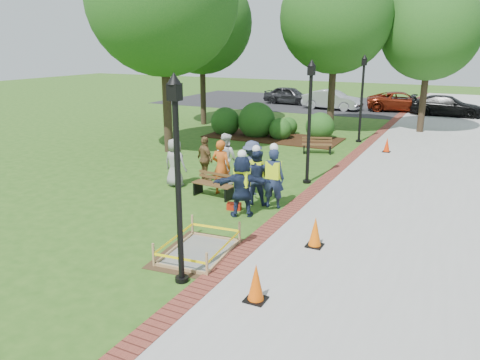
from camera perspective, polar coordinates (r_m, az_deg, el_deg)
The scene contains 35 objects.
ground at distance 12.95m, azimuth -4.38°, elevation -5.31°, with size 100.00×100.00×0.00m, color #285116.
sidewalk at distance 20.87m, azimuth 22.45°, elevation 1.91°, with size 6.00×60.00×0.02m, color #9E9E99.
brick_edging at distance 21.32m, azimuth 13.76°, elevation 2.99°, with size 0.50×60.00×0.03m, color maroon.
mulch_bed at distance 24.59m, azimuth 4.01°, elevation 5.18°, with size 7.00×3.00×0.05m, color #381E0F.
parking_lot at distance 38.10m, azimuth 17.16°, elevation 8.45°, with size 36.00×12.00×0.01m, color black.
wet_concrete_pad at distance 11.10m, azimuth -5.02°, elevation -7.83°, with size 1.91×2.45×0.55m.
bench_near at distance 15.03m, azimuth -3.26°, elevation -1.20°, with size 1.45×0.61×0.76m.
bench_far at distance 21.28m, azimuth 9.36°, elevation 3.81°, with size 1.40×0.87×0.72m.
cone_front at distance 9.10m, azimuth 1.95°, elevation -12.49°, with size 0.40×0.40×0.79m.
cone_back at distance 11.50m, azimuth 9.15°, elevation -6.35°, with size 0.39×0.39×0.77m.
cone_far at distance 22.21m, azimuth 17.47°, elevation 4.05°, with size 0.34×0.34×0.68m.
toolbox at distance 13.92m, azimuth -0.73°, elevation -3.23°, with size 0.41×0.23×0.21m, color #B11F0D.
lamp_near at distance 9.13m, azimuth -7.63°, elevation 1.69°, with size 0.28×0.28×4.26m.
lamp_mid at distance 16.25m, azimuth 8.49°, elevation 8.07°, with size 0.28×0.28×4.26m.
lamp_far at distance 23.93m, azimuth 14.67°, elevation 10.34°, with size 0.28×0.28×4.26m.
tree_back at distance 26.50m, azimuth 11.59°, elevation 18.90°, with size 5.91×5.91×9.06m.
tree_right at distance 27.70m, azimuth 22.21°, elevation 16.45°, with size 5.15×5.15×7.96m.
tree_far at distance 28.53m, azimuth -4.71°, elevation 18.57°, with size 5.85×5.85×8.83m.
shrub_a at distance 25.64m, azimuth -1.78°, elevation 5.62°, with size 1.58×1.58×1.58m, color #144917.
shrub_b at distance 25.03m, azimuth 2.02°, elevation 5.36°, with size 1.95×1.95×1.95m, color #144917.
shrub_c at distance 24.36m, azimuth 4.90°, elevation 5.00°, with size 1.18×1.18×1.18m, color #144917.
shrub_d at distance 24.68m, azimuth 9.65°, elevation 4.98°, with size 1.48×1.48×1.48m, color #144917.
shrub_e at distance 25.74m, azimuth 5.87°, elevation 5.59°, with size 1.00×1.00×1.00m, color #144917.
casual_person_a at distance 16.17m, azimuth -7.93°, elevation 2.11°, with size 0.54×0.36×1.67m.
casual_person_b at distance 15.14m, azimuth -2.32°, elevation 1.54°, with size 0.59×0.39×1.81m.
casual_person_c at distance 16.41m, azimuth -1.75°, elevation 2.66°, with size 0.65×0.51×1.78m.
casual_person_d at distance 16.60m, azimuth -4.28°, elevation 2.52°, with size 0.62×0.55×1.63m.
casual_person_e at distance 15.17m, azimuth 1.48°, elevation 1.50°, with size 0.67×0.65×1.77m.
hivis_worker_a at distance 13.18m, azimuth 0.24°, elevation -0.45°, with size 0.68×0.59×1.94m.
hivis_worker_b at distance 13.89m, azimuth 4.08°, elevation 0.45°, with size 0.63×0.45×1.97m.
hivis_worker_c at distance 14.22m, azimuth 1.97°, elevation 0.62°, with size 0.58×0.42×1.85m.
parked_car_a at distance 38.76m, azimuth 6.01°, elevation 9.19°, with size 4.71×2.05×1.54m, color #28282A.
parked_car_b at distance 36.00m, azimuth 11.08°, elevation 8.44°, with size 4.78×2.08×1.56m, color #AFAFB4.
parked_car_c at distance 36.35m, azimuth 19.06°, elevation 7.93°, with size 4.61×2.00×1.50m, color maroon.
parked_car_d at distance 35.09m, azimuth 23.79°, elevation 7.16°, with size 4.54×1.98×1.48m, color black.
Camera 1 is at (6.26, -10.28, 4.77)m, focal length 35.00 mm.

